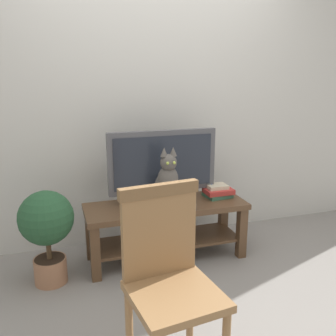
{
  "coord_description": "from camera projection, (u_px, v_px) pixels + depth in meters",
  "views": [
    {
      "loc": [
        -0.86,
        -2.15,
        1.52
      ],
      "look_at": [
        -0.02,
        0.5,
        0.79
      ],
      "focal_mm": 39.78,
      "sensor_mm": 36.0,
      "label": 1
    }
  ],
  "objects": [
    {
      "name": "ground_plane",
      "position": [
        192.0,
        293.0,
        2.62
      ],
      "size": [
        12.0,
        12.0,
        0.0
      ],
      "primitive_type": "plane",
      "color": "gray"
    },
    {
      "name": "back_wall",
      "position": [
        150.0,
        85.0,
        3.26
      ],
      "size": [
        7.0,
        0.12,
        2.8
      ],
      "primitive_type": "cube",
      "color": "beige",
      "rests_on": "ground"
    },
    {
      "name": "tv_stand",
      "position": [
        166.0,
        220.0,
        3.05
      ],
      "size": [
        1.3,
        0.45,
        0.48
      ],
      "color": "#513823",
      "rests_on": "ground"
    },
    {
      "name": "tv",
      "position": [
        163.0,
        164.0,
        3.02
      ],
      "size": [
        0.9,
        0.2,
        0.59
      ],
      "color": "#4C4C51",
      "rests_on": "tv_stand"
    },
    {
      "name": "media_box",
      "position": [
        167.0,
        204.0,
        2.92
      ],
      "size": [
        0.39,
        0.28,
        0.06
      ],
      "color": "#BCBCC1",
      "rests_on": "tv_stand"
    },
    {
      "name": "cat",
      "position": [
        168.0,
        181.0,
        2.86
      ],
      "size": [
        0.18,
        0.32,
        0.44
      ],
      "color": "#514C47",
      "rests_on": "media_box"
    },
    {
      "name": "wooden_chair",
      "position": [
        168.0,
        271.0,
        1.81
      ],
      "size": [
        0.46,
        0.46,
        0.99
      ],
      "color": "olive",
      "rests_on": "ground"
    },
    {
      "name": "book_stack",
      "position": [
        218.0,
        191.0,
        3.17
      ],
      "size": [
        0.24,
        0.2,
        0.11
      ],
      "color": "#38664C",
      "rests_on": "tv_stand"
    },
    {
      "name": "potted_plant",
      "position": [
        47.0,
        226.0,
        2.65
      ],
      "size": [
        0.39,
        0.39,
        0.71
      ],
      "color": "#9E6B4C",
      "rests_on": "ground"
    }
  ]
}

